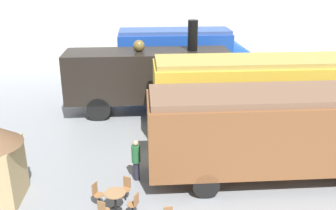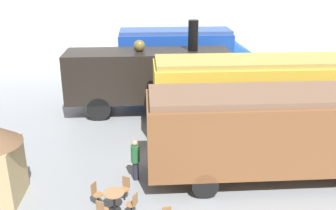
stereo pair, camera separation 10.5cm
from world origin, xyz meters
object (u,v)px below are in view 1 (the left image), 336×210
at_px(streamlined_locomotive, 183,54).
at_px(visitor_person, 136,159).
at_px(cafe_table_near, 115,197).
at_px(passenger_coach_vintage, 254,92).
at_px(passenger_coach_wooden, 281,128).
at_px(steam_locomotive, 148,75).
at_px(cafe_chair_0, 103,210).

distance_m(streamlined_locomotive, visitor_person, 12.08).
relative_size(streamlined_locomotive, cafe_table_near, 12.24).
height_order(passenger_coach_vintage, passenger_coach_wooden, passenger_coach_vintage).
xyz_separation_m(streamlined_locomotive, steam_locomotive, (-2.46, -4.15, -0.24)).
bearing_deg(visitor_person, steam_locomotive, 84.93).
bearing_deg(cafe_table_near, passenger_coach_wooden, 16.26).
bearing_deg(cafe_table_near, streamlined_locomotive, 74.21).
distance_m(passenger_coach_vintage, visitor_person, 6.92).
height_order(cafe_table_near, cafe_chair_0, cafe_chair_0).
bearing_deg(cafe_chair_0, passenger_coach_wooden, -41.40).
bearing_deg(streamlined_locomotive, cafe_chair_0, -106.40).
relative_size(streamlined_locomotive, cafe_chair_0, 10.38).
relative_size(cafe_table_near, visitor_person, 0.43).
relative_size(passenger_coach_wooden, cafe_chair_0, 11.76).
bearing_deg(passenger_coach_vintage, visitor_person, -146.27).
xyz_separation_m(steam_locomotive, passenger_coach_wooden, (4.93, -7.55, -0.12)).
bearing_deg(steam_locomotive, passenger_coach_wooden, -56.85).
distance_m(streamlined_locomotive, steam_locomotive, 4.83).
bearing_deg(cafe_table_near, cafe_chair_0, -118.06).
relative_size(steam_locomotive, cafe_chair_0, 10.44).
xyz_separation_m(streamlined_locomotive, passenger_coach_vintage, (2.52, -7.80, -0.16)).
bearing_deg(cafe_table_near, visitor_person, 70.23).
bearing_deg(passenger_coach_vintage, cafe_chair_0, -136.36).
relative_size(cafe_table_near, cafe_chair_0, 0.85).
bearing_deg(cafe_table_near, steam_locomotive, 81.72).
relative_size(passenger_coach_wooden, visitor_person, 6.02).
bearing_deg(visitor_person, cafe_table_near, -109.77).
distance_m(steam_locomotive, cafe_chair_0, 10.32).
height_order(passenger_coach_wooden, cafe_chair_0, passenger_coach_wooden).
bearing_deg(cafe_chair_0, visitor_person, 6.12).
distance_m(cafe_table_near, cafe_chair_0, 0.74).
bearing_deg(streamlined_locomotive, passenger_coach_vintage, -72.07).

